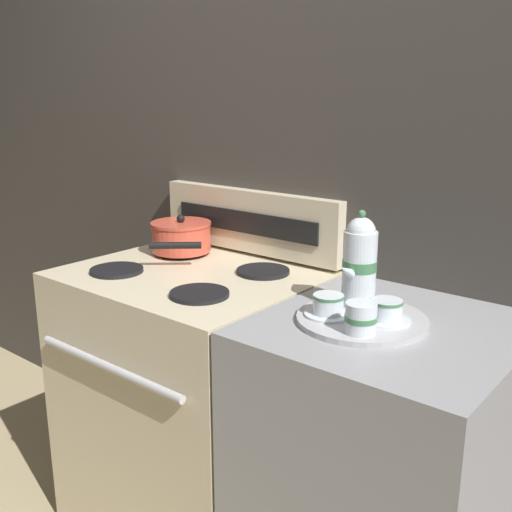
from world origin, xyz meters
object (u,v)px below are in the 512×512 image
at_px(serving_tray, 362,320).
at_px(teacup_right, 387,311).
at_px(teacup_left, 328,305).
at_px(creamer_jug, 361,318).
at_px(saucepan, 181,237).
at_px(stove, 194,401).
at_px(teapot, 359,261).

bearing_deg(serving_tray, teacup_right, 11.39).
bearing_deg(teacup_right, teacup_left, -156.44).
bearing_deg(creamer_jug, saucepan, 163.03).
distance_m(stove, serving_tray, 0.77).
bearing_deg(stove, teacup_left, -7.72).
bearing_deg(stove, saucepan, 142.22).
bearing_deg(teacup_left, creamer_jug, -21.65).
xyz_separation_m(serving_tray, teacup_left, (-0.07, -0.04, 0.03)).
bearing_deg(teapot, saucepan, 172.29).
height_order(stove, teacup_left, teacup_left).
height_order(saucepan, teapot, teapot).
relative_size(stove, teacup_left, 7.81).
xyz_separation_m(stove, teacup_right, (0.68, -0.02, 0.48)).
relative_size(teacup_left, teacup_right, 1.00).
distance_m(saucepan, teapot, 0.76).
bearing_deg(creamer_jug, teapot, 121.83).
relative_size(teapot, creamer_jug, 3.34).
bearing_deg(teacup_left, saucepan, 163.79).
bearing_deg(teacup_right, teapot, 153.08).
bearing_deg(teacup_right, creamer_jug, -96.77).
xyz_separation_m(saucepan, creamer_jug, (0.85, -0.26, -0.01)).
relative_size(teapot, teacup_left, 2.14).
distance_m(teacup_left, creamer_jug, 0.12).
bearing_deg(saucepan, serving_tray, -11.90).
distance_m(teapot, teacup_right, 0.15).
bearing_deg(teacup_right, saucepan, 169.64).
relative_size(stove, teacup_right, 7.81).
bearing_deg(teapot, creamer_jug, -58.17).
bearing_deg(serving_tray, teacup_left, -147.69).
distance_m(serving_tray, teacup_right, 0.07).
xyz_separation_m(stove, teacup_left, (0.55, -0.08, 0.48)).
bearing_deg(creamer_jug, teacup_right, 83.23).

